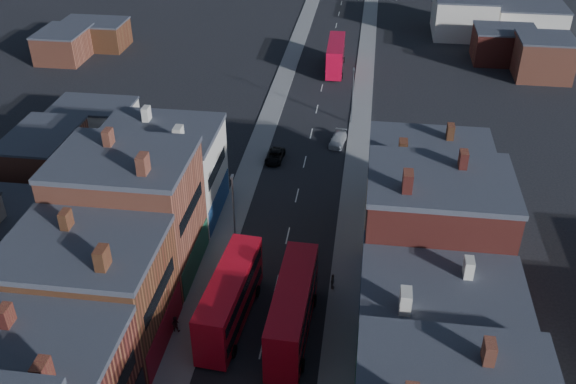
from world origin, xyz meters
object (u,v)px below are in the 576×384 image
(car_2, at_px, (275,156))
(car_3, at_px, (338,139))
(ped_1, at_px, (175,324))
(ped_3, at_px, (333,281))
(bus_1, at_px, (293,309))
(bus_0, at_px, (230,298))
(bus_2, at_px, (336,55))

(car_2, distance_m, car_3, 9.40)
(ped_1, height_order, ped_3, ped_3)
(bus_1, relative_size, ped_1, 7.98)
(bus_0, distance_m, ped_3, 10.34)
(car_3, distance_m, ped_3, 29.37)
(ped_1, relative_size, ped_3, 0.96)
(bus_1, distance_m, car_2, 30.85)
(bus_0, height_order, car_2, bus_0)
(car_3, bearing_deg, bus_0, -93.62)
(bus_2, xyz_separation_m, ped_1, (-9.20, -63.16, -1.75))
(bus_0, relative_size, bus_2, 1.07)
(bus_0, relative_size, car_3, 2.70)
(car_2, distance_m, ped_1, 31.46)
(bus_2, height_order, car_3, bus_2)
(bus_2, height_order, ped_3, bus_2)
(car_3, relative_size, ped_3, 2.79)
(car_2, bearing_deg, car_3, 39.38)
(bus_1, relative_size, bus_2, 1.08)
(ped_3, bearing_deg, bus_1, 161.31)
(car_3, bearing_deg, bus_2, 102.69)
(car_2, bearing_deg, ped_3, -65.71)
(bus_1, bearing_deg, bus_0, 173.80)
(bus_0, bearing_deg, bus_1, -3.13)
(car_2, bearing_deg, bus_1, -75.11)
(bus_1, relative_size, ped_3, 7.63)
(bus_2, bearing_deg, ped_3, -87.26)
(bus_1, distance_m, ped_3, 7.25)
(bus_1, xyz_separation_m, car_2, (-6.14, 30.14, -2.25))
(bus_2, bearing_deg, car_2, -100.58)
(bus_2, relative_size, ped_3, 7.04)
(bus_1, height_order, car_2, bus_1)
(ped_3, bearing_deg, ped_1, 126.01)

